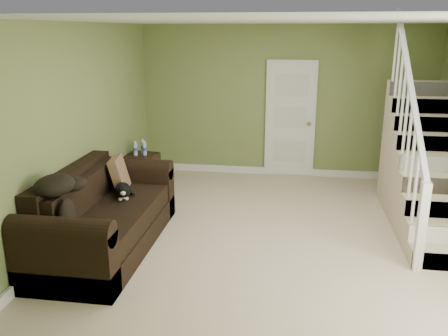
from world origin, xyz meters
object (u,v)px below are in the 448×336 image
(sofa, at_px, (102,219))
(banana, at_px, (87,224))
(side_table, at_px, (142,171))
(cat, at_px, (122,191))

(sofa, distance_m, banana, 0.59)
(side_table, height_order, cat, side_table)
(sofa, bearing_deg, cat, 66.05)
(cat, bearing_deg, banana, -115.35)
(sofa, height_order, banana, sofa)
(cat, xyz_separation_m, banana, (-0.07, -0.88, -0.07))
(banana, bearing_deg, side_table, 80.03)
(sofa, height_order, side_table, sofa)
(sofa, distance_m, side_table, 2.22)
(side_table, xyz_separation_m, cat, (0.38, -1.88, 0.32))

